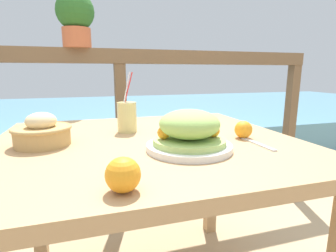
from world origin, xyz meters
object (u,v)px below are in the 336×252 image
potted_plant (75,17)px  bread_basket (42,132)px  drink_glass (127,117)px  salad_plate (189,133)px

potted_plant → bread_basket: bearing=-97.7°
drink_glass → potted_plant: size_ratio=0.76×
salad_plate → drink_glass: drink_glass is taller
salad_plate → potted_plant: bearing=109.4°
salad_plate → drink_glass: (-0.15, 0.31, 0.01)m
drink_glass → potted_plant: (-0.20, 0.67, 0.50)m
drink_glass → potted_plant: bearing=106.3°
potted_plant → salad_plate: bearing=-70.6°
salad_plate → drink_glass: size_ratio=1.11×
bread_basket → potted_plant: size_ratio=0.59×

